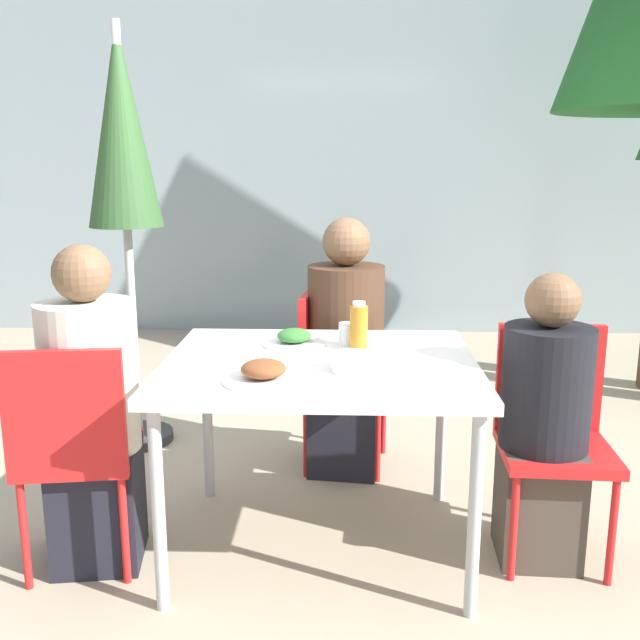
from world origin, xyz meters
name	(u,v)px	position (x,y,z in m)	size (l,w,h in m)	color
ground_plane	(320,546)	(0.00, 0.00, 0.00)	(24.00, 24.00, 0.00)	tan
building_facade	(336,159)	(0.00, 3.75, 1.50)	(10.00, 0.20, 3.00)	#89999E
dining_table	(320,376)	(0.00, 0.00, 0.70)	(1.15, 0.96, 0.76)	white
chair_left	(74,441)	(-0.86, -0.21, 0.51)	(0.45, 0.45, 0.87)	red
person_left	(92,418)	(-0.82, -0.12, 0.56)	(0.35, 0.35, 1.20)	black
chair_right	(552,423)	(0.88, 0.04, 0.51)	(0.42, 0.42, 0.87)	red
person_right	(544,429)	(0.82, -0.04, 0.52)	(0.32, 0.32, 1.09)	#473D33
chair_far	(330,365)	(0.02, 0.79, 0.51)	(0.45, 0.45, 0.87)	red
person_far	(346,355)	(0.09, 0.73, 0.58)	(0.36, 0.36, 1.23)	black
closed_umbrella	(122,144)	(-1.02, 1.04, 1.56)	(0.37, 0.37, 2.14)	#333333
plate_0	(294,339)	(-0.11, 0.20, 0.78)	(0.25, 0.25, 0.07)	white
plate_1	(264,373)	(-0.18, -0.28, 0.79)	(0.27, 0.27, 0.07)	white
bottle	(359,327)	(0.14, 0.15, 0.85)	(0.07, 0.07, 0.19)	#B7751E
drinking_cup	(347,334)	(0.10, 0.22, 0.80)	(0.07, 0.07, 0.09)	white
salad_bowl	(354,362)	(0.12, -0.13, 0.79)	(0.17, 0.17, 0.06)	white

